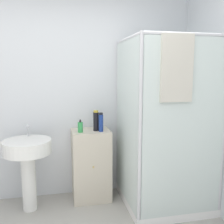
{
  "coord_description": "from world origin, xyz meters",
  "views": [
    {
      "loc": [
        -0.04,
        -1.6,
        1.58
      ],
      "look_at": [
        0.54,
        1.1,
        1.14
      ],
      "focal_mm": 42.0,
      "sensor_mm": 36.0,
      "label": 1
    }
  ],
  "objects_px": {
    "shampoo_bottle_tall_black": "(96,121)",
    "shampoo_bottle_blue": "(101,122)",
    "sink": "(28,157)",
    "soap_dispenser": "(80,127)"
  },
  "relations": [
    {
      "from": "soap_dispenser",
      "to": "shampoo_bottle_tall_black",
      "type": "relative_size",
      "value": 0.61
    },
    {
      "from": "sink",
      "to": "soap_dispenser",
      "type": "xyz_separation_m",
      "value": [
        0.6,
        0.05,
        0.3
      ]
    },
    {
      "from": "sink",
      "to": "soap_dispenser",
      "type": "distance_m",
      "value": 0.67
    },
    {
      "from": "shampoo_bottle_tall_black",
      "to": "sink",
      "type": "bearing_deg",
      "value": -173.4
    },
    {
      "from": "sink",
      "to": "soap_dispenser",
      "type": "relative_size",
      "value": 6.3
    },
    {
      "from": "shampoo_bottle_tall_black",
      "to": "shampoo_bottle_blue",
      "type": "height_order",
      "value": "shampoo_bottle_tall_black"
    },
    {
      "from": "shampoo_bottle_tall_black",
      "to": "shampoo_bottle_blue",
      "type": "bearing_deg",
      "value": -46.86
    },
    {
      "from": "sink",
      "to": "shampoo_bottle_blue",
      "type": "relative_size",
      "value": 4.22
    },
    {
      "from": "sink",
      "to": "shampoo_bottle_tall_black",
      "type": "xyz_separation_m",
      "value": [
        0.79,
        0.09,
        0.36
      ]
    },
    {
      "from": "shampoo_bottle_blue",
      "to": "soap_dispenser",
      "type": "bearing_deg",
      "value": 176.65
    }
  ]
}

